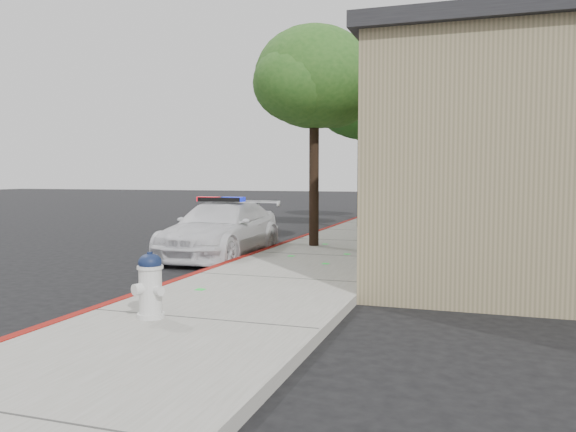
# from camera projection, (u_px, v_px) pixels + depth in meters

# --- Properties ---
(ground) EXTENTS (120.00, 120.00, 0.00)m
(ground) POSITION_uv_depth(u_px,v_px,m) (194.00, 281.00, 10.42)
(ground) COLOR black
(ground) RESTS_ON ground
(sidewalk) EXTENTS (3.20, 60.00, 0.15)m
(sidewalk) POSITION_uv_depth(u_px,v_px,m) (322.00, 258.00, 12.75)
(sidewalk) COLOR gray
(sidewalk) RESTS_ON ground
(red_curb) EXTENTS (0.14, 60.00, 0.16)m
(red_curb) POSITION_uv_depth(u_px,v_px,m) (257.00, 255.00, 13.24)
(red_curb) COLOR #9F1A11
(red_curb) RESTS_ON ground
(clapboard_building) EXTENTS (7.30, 20.89, 4.24)m
(clapboard_building) POSITION_uv_depth(u_px,v_px,m) (544.00, 168.00, 16.70)
(clapboard_building) COLOR #958461
(clapboard_building) RESTS_ON ground
(police_car) EXTENTS (1.88, 4.47, 1.41)m
(police_car) POSITION_uv_depth(u_px,v_px,m) (221.00, 229.00, 13.59)
(police_car) COLOR white
(police_car) RESTS_ON ground
(fire_hydrant) EXTENTS (0.46, 0.41, 0.82)m
(fire_hydrant) POSITION_uv_depth(u_px,v_px,m) (150.00, 285.00, 7.05)
(fire_hydrant) COLOR silver
(fire_hydrant) RESTS_ON sidewalk
(street_tree_near) EXTENTS (2.98, 3.13, 5.46)m
(street_tree_near) POSITION_uv_depth(u_px,v_px,m) (315.00, 82.00, 14.17)
(street_tree_near) COLOR black
(street_tree_near) RESTS_ON sidewalk
(street_tree_mid) EXTENTS (2.83, 2.94, 5.41)m
(street_tree_mid) POSITION_uv_depth(u_px,v_px,m) (362.00, 108.00, 19.65)
(street_tree_mid) COLOR black
(street_tree_mid) RESTS_ON sidewalk
(street_tree_far) EXTENTS (3.09, 3.06, 5.68)m
(street_tree_far) POSITION_uv_depth(u_px,v_px,m) (377.00, 116.00, 24.22)
(street_tree_far) COLOR black
(street_tree_far) RESTS_ON sidewalk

